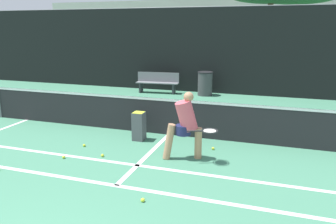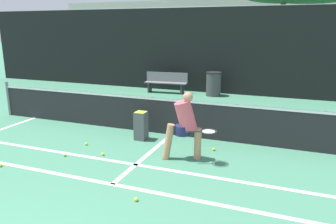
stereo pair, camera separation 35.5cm
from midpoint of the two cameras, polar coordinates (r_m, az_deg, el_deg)
court_baseline_near at (r=6.02m, az=-10.71°, el=-12.50°), size 11.00×0.10×0.01m
court_service_line at (r=6.76m, az=-6.91°, el=-9.21°), size 8.25×0.10×0.01m
court_center_mark at (r=7.24m, az=-4.99°, el=-7.50°), size 0.10×3.00×0.01m
net at (r=8.41m, az=-1.07°, el=-0.65°), size 11.09×0.09×1.07m
fence_back at (r=13.90m, az=7.13°, el=10.50°), size 24.00×0.06×3.54m
player_practicing at (r=6.79m, az=1.60°, el=-2.06°), size 1.22×0.49×1.45m
tennis_ball_scattered_0 at (r=7.99m, az=-15.64°, el=-5.63°), size 0.07×0.07×0.07m
tennis_ball_scattered_3 at (r=5.45m, az=-6.35°, el=-15.01°), size 0.07×0.07×0.07m
tennis_ball_scattered_4 at (r=7.43m, az=-19.03°, el=-7.43°), size 0.07×0.07×0.07m
tennis_ball_scattered_5 at (r=7.56m, az=6.52°, el=-6.33°), size 0.07×0.07×0.07m
tennis_ball_scattered_8 at (r=7.30m, az=-12.73°, el=-7.39°), size 0.07×0.07×0.07m
ball_hopper at (r=8.10m, az=-6.34°, el=-2.36°), size 0.28×0.28×0.71m
courtside_bench at (r=13.95m, az=-2.55°, el=5.29°), size 1.83×0.54×0.86m
trash_bin at (r=13.48m, az=5.72°, el=4.95°), size 0.62×0.62×0.97m
parked_car at (r=17.30m, az=-6.13°, el=7.51°), size 1.87×4.19×1.47m
building_far at (r=28.69m, az=13.18°, el=13.68°), size 36.00×2.40×4.95m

